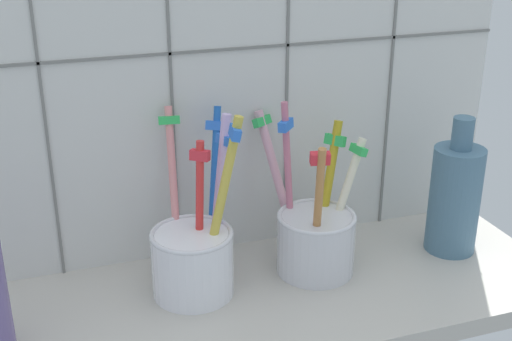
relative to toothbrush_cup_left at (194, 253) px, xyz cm
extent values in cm
cube|color=#BCB7AD|center=(6.51, -2.91, -5.42)|extent=(64.00, 22.00, 2.00)
cube|color=silver|center=(6.51, 9.09, 16.08)|extent=(64.00, 2.00, 45.00)
cube|color=gray|center=(-12.69, 7.99, 16.08)|extent=(0.30, 0.20, 45.00)
cube|color=gray|center=(0.11, 7.99, 16.08)|extent=(0.30, 0.20, 45.00)
cube|color=gray|center=(12.91, 7.99, 16.08)|extent=(0.30, 0.20, 45.00)
cube|color=gray|center=(25.71, 7.99, 16.08)|extent=(0.30, 0.20, 45.00)
cube|color=gray|center=(6.51, 7.99, 18.70)|extent=(64.00, 0.20, 0.30)
cylinder|color=white|center=(-0.29, -0.25, -1.04)|extent=(8.32, 8.32, 6.76)
torus|color=silver|center=(-0.29, -0.25, 2.34)|extent=(8.41, 8.41, 0.50)
cylinder|color=pink|center=(-0.91, 4.38, 4.78)|extent=(1.63, 5.97, 17.82)
cube|color=green|center=(-0.61, 6.46, 12.19)|extent=(2.28, 1.32, 1.05)
cylinder|color=blue|center=(3.21, 3.95, 4.63)|extent=(3.59, 5.47, 17.50)
cube|color=blue|center=(4.17, 5.61, 11.34)|extent=(2.40, 1.97, 1.14)
cylinder|color=gold|center=(2.49, -0.99, 5.21)|extent=(5.01, 1.63, 18.65)
cube|color=blue|center=(4.08, -1.23, 12.86)|extent=(1.36, 2.55, 1.22)
cylinder|color=red|center=(0.84, 0.70, 3.72)|extent=(2.07, 2.39, 15.57)
cube|color=#E5333F|center=(1.21, 1.20, 10.04)|extent=(2.12, 1.93, 1.11)
cylinder|color=#D6B7F4|center=(3.02, 1.26, 4.88)|extent=(3.56, 2.18, 17.94)
cube|color=blue|center=(3.80, 1.57, 11.21)|extent=(1.41, 2.12, 1.02)
cylinder|color=silver|center=(13.31, -0.25, -1.15)|extent=(8.36, 8.36, 6.53)
torus|color=silver|center=(13.31, -0.25, 2.11)|extent=(8.44, 8.44, 0.50)
cylinder|color=#E4A8BA|center=(10.99, 4.97, 3.93)|extent=(4.47, 6.25, 16.23)
cube|color=green|center=(9.68, 7.02, 10.79)|extent=(2.53, 2.13, 1.16)
cylinder|color=gold|center=(15.55, 2.20, 3.60)|extent=(4.34, 3.51, 15.47)
cube|color=green|center=(16.59, 2.95, 9.19)|extent=(2.14, 2.43, 1.26)
cylinder|color=#BC7E44|center=(12.44, -2.32, 3.50)|extent=(1.59, 3.33, 15.18)
cube|color=#E5333F|center=(12.21, -3.25, 9.84)|extent=(2.15, 1.51, 1.31)
cylinder|color=#F4EECE|center=(16.59, 0.56, 2.90)|extent=(5.37, 1.64, 14.10)
cube|color=green|center=(18.33, 0.82, 8.62)|extent=(1.34, 2.26, 1.08)
cylinder|color=#CB6E8A|center=(11.26, 2.82, 4.95)|extent=(1.97, 1.89, 17.98)
cube|color=blue|center=(10.93, 3.12, 11.46)|extent=(2.26, 2.35, 1.08)
cylinder|color=slate|center=(29.94, -0.83, 1.74)|extent=(5.68, 5.68, 12.32)
cylinder|color=slate|center=(29.94, -0.83, 9.69)|extent=(2.32, 2.32, 3.57)
camera|label=1|loc=(-13.58, -58.92, 34.04)|focal=47.55mm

